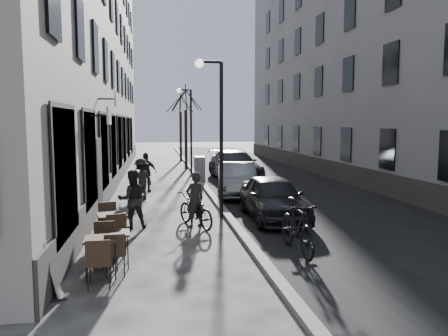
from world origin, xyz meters
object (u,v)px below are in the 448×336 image
object	(u,v)px
bistro_set_c	(112,227)
pedestrian_mid	(141,179)
streetlamp_near	(216,121)
tree_far	(180,102)
streetlamp_far	(188,121)
sign_board	(49,272)
tree_near	(186,98)
pedestrian_near	(132,199)
car_mid	(237,179)
bicycle	(195,210)
bistro_set_b	(116,246)
car_near	(273,198)
utility_cabinet	(200,170)
pedestrian_far	(145,172)
bistro_set_a	(102,253)
car_far	(235,165)
moped	(297,227)

from	to	relation	value
bistro_set_c	pedestrian_mid	world-z (taller)	pedestrian_mid
streetlamp_near	tree_far	xyz separation A→B (m)	(0.07, 21.00, 1.50)
streetlamp_far	sign_board	xyz separation A→B (m)	(-3.84, -17.94, -2.71)
streetlamp_far	tree_near	bearing A→B (deg)	88.62
pedestrian_near	car_mid	size ratio (longest dim) A/B	0.41
bicycle	pedestrian_mid	size ratio (longest dim) A/B	1.15
streetlamp_near	sign_board	xyz separation A→B (m)	(-3.84, -5.94, -2.71)
streetlamp_near	bistro_set_b	distance (m)	5.92
pedestrian_near	car_near	xyz separation A→B (m)	(4.41, 0.50, -0.16)
bistro_set_b	bicycle	world-z (taller)	bicycle
tree_near	bistro_set_b	world-z (taller)	tree_near
streetlamp_near	tree_near	distance (m)	15.08
bistro_set_b	bicycle	bearing A→B (deg)	54.59
sign_board	bistro_set_c	bearing A→B (deg)	53.36
bistro_set_b	pedestrian_near	world-z (taller)	pedestrian_near
streetlamp_far	pedestrian_near	xyz separation A→B (m)	(-2.63, -13.00, -2.30)
bistro_set_c	utility_cabinet	world-z (taller)	utility_cabinet
pedestrian_far	bistro_set_c	bearing A→B (deg)	-105.64
pedestrian_near	sign_board	bearing A→B (deg)	65.04
streetlamp_far	bistro_set_c	xyz separation A→B (m)	(-3.04, -14.91, -2.65)
utility_cabinet	car_near	distance (m)	8.71
tree_far	car_near	world-z (taller)	tree_far
streetlamp_near	tree_far	distance (m)	21.05
utility_cabinet	pedestrian_near	bearing A→B (deg)	-106.37
bistro_set_b	utility_cabinet	xyz separation A→B (m)	(3.09, 12.54, 0.23)
bistro_set_a	car_far	xyz separation A→B (m)	(5.37, 14.53, 0.28)
bicycle	pedestrian_mid	world-z (taller)	pedestrian_mid
pedestrian_far	car_near	bearing A→B (deg)	-68.02
tree_far	pedestrian_mid	xyz separation A→B (m)	(-2.58, -17.26, -3.83)
streetlamp_far	car_far	size ratio (longest dim) A/B	0.96
utility_cabinet	moped	world-z (taller)	utility_cabinet
pedestrian_near	bicycle	bearing A→B (deg)	164.75
bistro_set_a	moped	world-z (taller)	moped
sign_board	streetlamp_near	bearing A→B (deg)	35.38
tree_near	moped	world-z (taller)	tree_near
tree_near	car_mid	size ratio (longest dim) A/B	1.35
tree_far	pedestrian_near	bearing A→B (deg)	-97.01
tree_far	bicycle	distance (m)	22.53
sign_board	tree_far	bearing A→B (deg)	60.00
streetlamp_far	bistro_set_b	distance (m)	16.90
car_near	moped	xyz separation A→B (m)	(-0.41, -3.64, -0.06)
tree_far	pedestrian_far	xyz separation A→B (m)	(-2.46, -15.17, -3.79)
bistro_set_b	sign_board	distance (m)	1.81
bistro_set_c	sign_board	bearing A→B (deg)	-117.94
streetlamp_far	car_near	distance (m)	12.86
bistro_set_c	pedestrian_near	bearing A→B (deg)	65.03
bistro_set_c	tree_far	bearing A→B (deg)	69.56
tree_near	bicycle	distance (m)	16.68
bistro_set_a	sign_board	xyz separation A→B (m)	(-0.81, -0.87, -0.05)
streetlamp_far	moped	world-z (taller)	streetlamp_far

